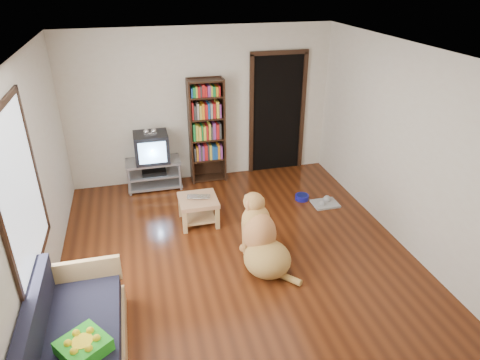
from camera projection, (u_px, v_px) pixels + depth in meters
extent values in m
plane|color=#53230E|center=(237.00, 255.00, 5.63)|extent=(5.00, 5.00, 0.00)
plane|color=white|center=(236.00, 53.00, 4.47)|extent=(5.00, 5.00, 0.00)
plane|color=beige|center=(201.00, 106.00, 7.22)|extent=(4.50, 0.00, 4.50)
plane|color=beige|center=(326.00, 315.00, 2.88)|extent=(4.50, 0.00, 4.50)
plane|color=beige|center=(32.00, 188.00, 4.55)|extent=(0.00, 5.00, 5.00)
plane|color=beige|center=(405.00, 148.00, 5.55)|extent=(0.00, 5.00, 5.00)
cube|color=green|center=(84.00, 346.00, 3.68)|extent=(0.52, 0.52, 0.12)
imported|color=silver|center=(198.00, 199.00, 6.16)|extent=(0.37, 0.29, 0.03)
cylinder|color=navy|center=(302.00, 197.00, 6.97)|extent=(0.22, 0.22, 0.08)
cube|color=#A8A8A8|center=(325.00, 204.00, 6.83)|extent=(0.40, 0.32, 0.03)
cube|color=white|center=(20.00, 192.00, 4.04)|extent=(0.02, 1.30, 1.60)
cube|color=black|center=(39.00, 262.00, 4.40)|extent=(0.03, 1.42, 0.06)
cube|color=black|center=(3.00, 232.00, 3.43)|extent=(0.03, 0.06, 1.70)
cube|color=black|center=(33.00, 163.00, 4.64)|extent=(0.03, 0.06, 1.70)
cube|color=black|center=(277.00, 115.00, 7.61)|extent=(0.90, 0.02, 2.10)
cube|color=black|center=(251.00, 117.00, 7.50)|extent=(0.07, 0.05, 2.14)
cube|color=black|center=(302.00, 113.00, 7.71)|extent=(0.07, 0.05, 2.14)
cube|color=black|center=(280.00, 53.00, 7.12)|extent=(1.03, 0.05, 0.07)
cube|color=#99999E|center=(153.00, 162.00, 7.17)|extent=(0.90, 0.45, 0.04)
cube|color=#99999E|center=(154.00, 174.00, 7.27)|extent=(0.86, 0.42, 0.03)
cube|color=#99999E|center=(155.00, 184.00, 7.36)|extent=(0.90, 0.45, 0.04)
cylinder|color=#99999E|center=(129.00, 182.00, 7.01)|extent=(0.04, 0.04, 0.50)
cylinder|color=#99999E|center=(180.00, 176.00, 7.19)|extent=(0.04, 0.04, 0.50)
cylinder|color=#99999E|center=(129.00, 172.00, 7.35)|extent=(0.04, 0.04, 0.50)
cylinder|color=#99999E|center=(177.00, 167.00, 7.54)|extent=(0.04, 0.04, 0.50)
cube|color=black|center=(154.00, 171.00, 7.25)|extent=(0.40, 0.30, 0.07)
cube|color=black|center=(151.00, 147.00, 7.05)|extent=(0.55, 0.48, 0.48)
cube|color=black|center=(151.00, 143.00, 7.23)|extent=(0.40, 0.14, 0.36)
cube|color=#8CBFF2|center=(153.00, 153.00, 6.84)|extent=(0.44, 0.02, 0.36)
cube|color=silver|center=(150.00, 134.00, 6.90)|extent=(0.20, 0.07, 0.02)
sphere|color=silver|center=(146.00, 132.00, 6.87)|extent=(0.09, 0.09, 0.09)
sphere|color=silver|center=(154.00, 131.00, 6.89)|extent=(0.09, 0.09, 0.09)
cube|color=black|center=(190.00, 133.00, 7.21)|extent=(0.03, 0.30, 1.80)
cube|color=black|center=(223.00, 130.00, 7.33)|extent=(0.03, 0.30, 1.80)
cube|color=black|center=(205.00, 129.00, 7.39)|extent=(0.60, 0.02, 1.80)
cube|color=black|center=(209.00, 177.00, 7.66)|extent=(0.56, 0.28, 0.02)
cube|color=black|center=(208.00, 158.00, 7.49)|extent=(0.56, 0.28, 0.03)
cube|color=black|center=(207.00, 139.00, 7.33)|extent=(0.56, 0.28, 0.02)
cube|color=black|center=(206.00, 118.00, 7.16)|extent=(0.56, 0.28, 0.02)
cube|color=black|center=(206.00, 96.00, 7.00)|extent=(0.56, 0.28, 0.02)
cube|color=black|center=(205.00, 80.00, 6.88)|extent=(0.56, 0.28, 0.02)
cube|color=#1E1E2D|center=(78.00, 346.00, 3.87)|extent=(0.74, 1.74, 0.18)
cube|color=#1E1E2D|center=(31.00, 332.00, 3.67)|extent=(0.12, 1.74, 0.40)
cube|color=tan|center=(82.00, 273.00, 4.54)|extent=(0.80, 0.06, 0.30)
cube|color=tan|center=(198.00, 200.00, 6.21)|extent=(0.55, 0.55, 0.06)
cube|color=tan|center=(199.00, 216.00, 6.33)|extent=(0.45, 0.45, 0.03)
cube|color=tan|center=(185.00, 222.00, 6.04)|extent=(0.06, 0.06, 0.34)
cube|color=tan|center=(217.00, 218.00, 6.15)|extent=(0.06, 0.06, 0.34)
cube|color=tan|center=(181.00, 206.00, 6.45)|extent=(0.06, 0.06, 0.34)
cube|color=tan|center=(211.00, 202.00, 6.55)|extent=(0.06, 0.06, 0.34)
ellipsoid|color=#BC8B48|center=(267.00, 259.00, 5.28)|extent=(0.67, 0.71, 0.43)
ellipsoid|color=#B87946|center=(260.00, 233.00, 5.36)|extent=(0.48, 0.52, 0.57)
ellipsoid|color=tan|center=(256.00, 220.00, 5.39)|extent=(0.41, 0.38, 0.40)
ellipsoid|color=#C67E4C|center=(254.00, 202.00, 5.35)|extent=(0.31, 0.33, 0.25)
ellipsoid|color=tan|center=(249.00, 199.00, 5.48)|extent=(0.14, 0.23, 0.10)
sphere|color=black|center=(246.00, 196.00, 5.56)|extent=(0.05, 0.05, 0.05)
ellipsoid|color=#C3844B|center=(248.00, 206.00, 5.29)|extent=(0.08, 0.09, 0.17)
ellipsoid|color=#B79846|center=(262.00, 203.00, 5.36)|extent=(0.08, 0.09, 0.17)
cylinder|color=#BB8647|center=(246.00, 238.00, 5.60)|extent=(0.11, 0.15, 0.46)
cylinder|color=tan|center=(258.00, 235.00, 5.66)|extent=(0.11, 0.15, 0.46)
sphere|color=tan|center=(244.00, 248.00, 5.74)|extent=(0.12, 0.12, 0.12)
sphere|color=#B98E47|center=(256.00, 245.00, 5.80)|extent=(0.12, 0.12, 0.12)
cylinder|color=#DAAF53|center=(286.00, 277.00, 5.18)|extent=(0.32, 0.36, 0.09)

